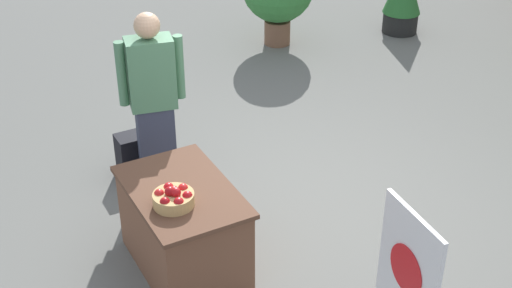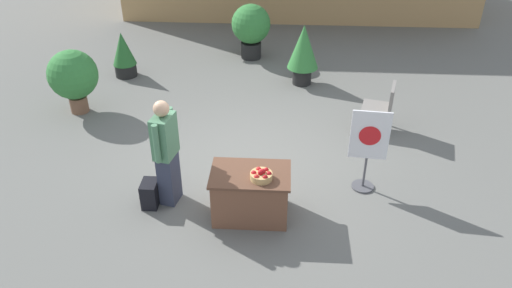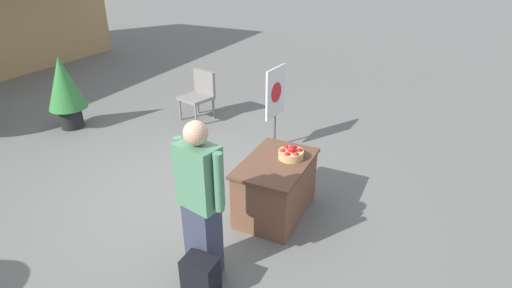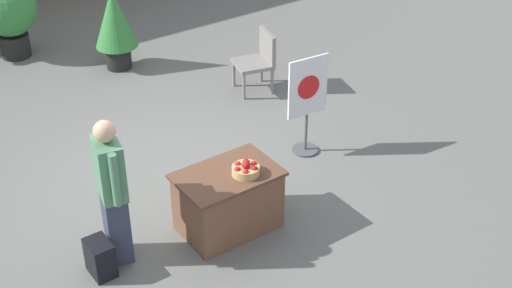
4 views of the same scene
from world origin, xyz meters
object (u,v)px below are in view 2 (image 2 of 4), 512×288
(display_table, at_px, (251,194))
(patio_chair, at_px, (383,105))
(person_visitor, at_px, (166,152))
(potted_plant_far_right, at_px, (73,76))
(potted_plant_near_right, at_px, (303,50))
(poster_board, at_px, (368,147))
(potted_plant_near_left, at_px, (251,27))
(potted_plant_far_left, at_px, (124,54))
(apple_basket, at_px, (261,175))
(backpack, at_px, (150,194))

(display_table, bearing_deg, patio_chair, 48.70)
(person_visitor, xyz_separation_m, potted_plant_far_right, (-2.47, 2.75, -0.10))
(display_table, xyz_separation_m, potted_plant_near_right, (0.85, 4.63, 0.41))
(display_table, distance_m, potted_plant_far_right, 4.82)
(person_visitor, bearing_deg, potted_plant_far_right, 144.09)
(poster_board, bearing_deg, potted_plant_near_left, -152.40)
(poster_board, distance_m, potted_plant_far_left, 6.45)
(display_table, bearing_deg, poster_board, 23.62)
(potted_plant_near_left, xyz_separation_m, potted_plant_far_right, (-3.33, -3.05, -0.01))
(person_visitor, bearing_deg, apple_basket, -3.48)
(patio_chair, xyz_separation_m, potted_plant_far_left, (-5.58, 2.16, 0.00))
(apple_basket, xyz_separation_m, patio_chair, (2.15, 2.76, -0.29))
(potted_plant_far_right, bearing_deg, apple_basket, -38.88)
(backpack, bearing_deg, person_visitor, 25.40)
(backpack, distance_m, potted_plant_far_left, 4.97)
(potted_plant_near_left, height_order, potted_plant_far_right, potted_plant_near_left)
(backpack, bearing_deg, patio_chair, 32.82)
(apple_basket, xyz_separation_m, poster_board, (1.61, 0.91, -0.06))
(patio_chair, bearing_deg, apple_basket, 66.58)
(backpack, xyz_separation_m, patio_chair, (3.87, 2.50, 0.33))
(backpack, relative_size, poster_board, 0.30)
(potted_plant_near_left, bearing_deg, person_visitor, -98.46)
(display_table, xyz_separation_m, potted_plant_far_left, (-3.27, 4.80, 0.16))
(apple_basket, bearing_deg, display_table, 142.10)
(display_table, relative_size, person_visitor, 0.67)
(apple_basket, distance_m, patio_chair, 3.51)
(patio_chair, bearing_deg, person_visitor, 47.84)
(person_visitor, distance_m, potted_plant_far_left, 4.96)
(apple_basket, height_order, backpack, apple_basket)
(potted_plant_near_right, bearing_deg, person_visitor, -115.96)
(poster_board, xyz_separation_m, potted_plant_far_left, (-5.05, 4.02, -0.23))
(potted_plant_near_left, bearing_deg, display_table, -86.15)
(apple_basket, height_order, poster_board, poster_board)
(display_table, xyz_separation_m, backpack, (-1.56, 0.14, -0.18))
(potted_plant_far_right, bearing_deg, backpack, -52.88)
(person_visitor, height_order, patio_chair, person_visitor)
(person_visitor, height_order, potted_plant_far_right, person_visitor)
(patio_chair, distance_m, potted_plant_far_right, 6.07)
(potted_plant_far_right, bearing_deg, potted_plant_near_left, 42.48)
(poster_board, xyz_separation_m, patio_chair, (0.54, 1.86, -0.24))
(person_visitor, distance_m, potted_plant_near_right, 4.84)
(poster_board, bearing_deg, backpack, -73.98)
(patio_chair, bearing_deg, potted_plant_near_right, -39.19)
(display_table, relative_size, backpack, 2.77)
(apple_basket, xyz_separation_m, person_visitor, (-1.44, 0.40, 0.06))
(backpack, bearing_deg, potted_plant_far_right, 127.12)
(person_visitor, height_order, poster_board, person_visitor)
(display_table, distance_m, backpack, 1.57)
(display_table, xyz_separation_m, potted_plant_far_right, (-3.74, 3.02, 0.41))
(backpack, relative_size, potted_plant_near_left, 0.31)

